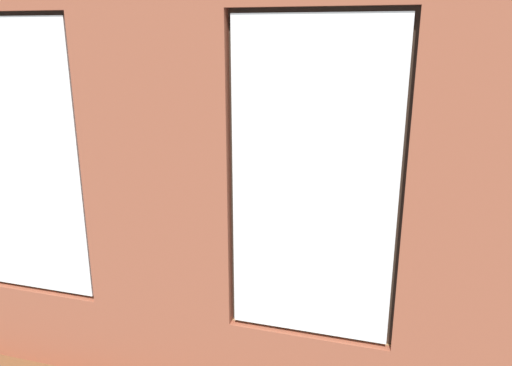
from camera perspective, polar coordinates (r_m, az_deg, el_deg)
name	(u,v)px	position (r m, az deg, el deg)	size (l,w,h in m)	color
ground_plane	(259,255)	(6.18, 0.30, -8.24)	(6.45, 5.75, 0.10)	brown
brick_wall_with_windows	(155,153)	(3.37, -11.47, 3.40)	(5.85, 0.30, 3.60)	#9E5138
white_wall_right	(32,97)	(6.86, -24.25, 8.91)	(0.10, 4.75, 3.60)	white
couch_by_window	(194,301)	(4.48, -7.09, -13.21)	(1.99, 0.87, 0.80)	black
couch_left	(457,257)	(5.65, 22.04, -7.80)	(1.03, 2.07, 0.80)	black
coffee_table	(287,217)	(6.25, 3.60, -3.92)	(1.42, 0.88, 0.40)	olive
cup_ceramic	(252,211)	(6.20, -0.50, -3.17)	(0.08, 0.08, 0.09)	#B23D38
candle_jar	(321,208)	(6.29, 7.39, -2.88)	(0.08, 0.08, 0.12)	#B7333D
table_plant_small	(276,200)	(6.33, 2.29, -1.98)	(0.14, 0.14, 0.23)	#9E5638
remote_silver	(287,213)	(6.23, 3.61, -3.43)	(0.05, 0.17, 0.02)	#B2B2B7
remote_black	(293,217)	(6.09, 4.31, -3.94)	(0.05, 0.17, 0.02)	black
media_console	(74,209)	(7.12, -20.11, -2.82)	(1.03, 0.42, 0.60)	black
tv_flatscreen	(69,163)	(6.95, -20.62, 2.18)	(1.01, 0.20, 0.68)	black
potted_plant_corner_near_left	(457,185)	(7.59, 21.96, -0.26)	(0.59, 0.59, 0.75)	#47423D
potted_plant_corner_far_left	(503,338)	(4.11, 26.43, -15.61)	(0.94, 0.95, 1.37)	brown
potted_plant_between_couches	(365,283)	(4.04, 12.34, -11.13)	(1.04, 1.13, 1.26)	beige
potted_plant_near_tv	(62,228)	(6.03, -21.32, -4.86)	(0.86, 0.85, 1.27)	#9E5638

